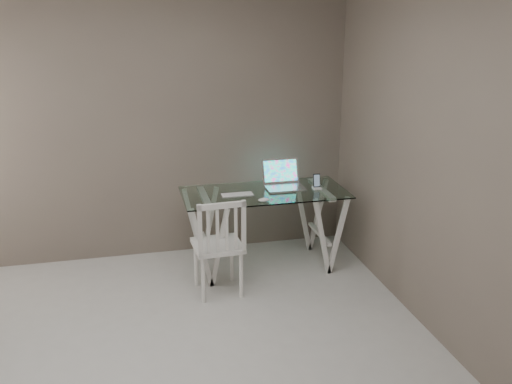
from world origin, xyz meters
TOP-DOWN VIEW (x-y plane):
  - room at (-0.06, 0.02)m, footprint 4.50×4.52m
  - desk at (1.06, 1.69)m, footprint 1.50×0.70m
  - chair at (0.55, 1.22)m, footprint 0.42×0.42m
  - laptop at (1.27, 1.81)m, footprint 0.35×0.33m
  - keyboard at (0.79, 1.65)m, footprint 0.30×0.13m
  - mouse at (0.98, 1.42)m, footprint 0.10×0.06m
  - phone_dock at (1.55, 1.66)m, footprint 0.08×0.08m

SIDE VIEW (x-z plane):
  - desk at x=1.06m, z-range 0.01..0.76m
  - chair at x=0.55m, z-range 0.04..0.92m
  - keyboard at x=0.79m, z-range 0.75..0.75m
  - mouse at x=0.98m, z-range 0.75..0.78m
  - phone_dock at x=1.55m, z-range 0.71..0.86m
  - laptop at x=1.27m, z-range 0.68..0.92m
  - room at x=-0.06m, z-range 0.36..3.07m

